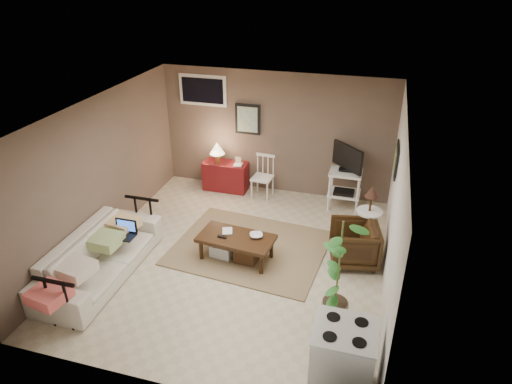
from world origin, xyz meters
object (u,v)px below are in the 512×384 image
(red_console, at_px, (225,173))
(side_table, at_px, (370,210))
(coffee_table, at_px, (236,246))
(sofa, at_px, (99,250))
(stove, at_px, (342,359))
(potted_plant, at_px, (338,270))
(tv_stand, at_px, (346,176))
(spindle_chair, at_px, (263,178))
(armchair, at_px, (354,242))

(red_console, height_order, side_table, side_table)
(coffee_table, bearing_deg, red_console, 113.18)
(red_console, bearing_deg, sofa, -104.73)
(side_table, bearing_deg, stove, -91.73)
(side_table, bearing_deg, potted_plant, -98.49)
(sofa, relative_size, potted_plant, 1.47)
(sofa, height_order, red_console, red_console)
(side_table, height_order, stove, side_table)
(tv_stand, bearing_deg, sofa, -136.60)
(side_table, distance_m, potted_plant, 1.92)
(red_console, xyz_separation_m, stove, (2.81, -4.23, 0.07))
(tv_stand, xyz_separation_m, stove, (0.41, -4.12, -0.24))
(spindle_chair, height_order, potted_plant, potted_plant)
(tv_stand, distance_m, potted_plant, 3.11)
(red_console, bearing_deg, side_table, -24.44)
(coffee_table, bearing_deg, stove, -47.01)
(coffee_table, xyz_separation_m, armchair, (1.77, 0.43, 0.12))
(tv_stand, height_order, armchair, tv_stand)
(side_table, xyz_separation_m, potted_plant, (-0.28, -1.89, 0.14))
(coffee_table, relative_size, side_table, 1.10)
(coffee_table, bearing_deg, spindle_chair, 94.11)
(potted_plant, bearing_deg, stove, -79.25)
(stove, bearing_deg, tv_stand, 95.74)
(spindle_chair, xyz_separation_m, stove, (2.00, -4.16, 0.03))
(sofa, bearing_deg, potted_plant, -90.65)
(potted_plant, distance_m, stove, 1.11)
(red_console, relative_size, tv_stand, 0.81)
(sofa, bearing_deg, stove, -106.26)
(coffee_table, height_order, spindle_chair, spindle_chair)
(potted_plant, height_order, stove, potted_plant)
(coffee_table, bearing_deg, sofa, -152.91)
(red_console, xyz_separation_m, tv_stand, (2.40, -0.12, 0.31))
(potted_plant, bearing_deg, coffee_table, 149.90)
(red_console, bearing_deg, spindle_chair, -5.23)
(red_console, xyz_separation_m, side_table, (2.90, -1.32, 0.33))
(spindle_chair, bearing_deg, sofa, -117.92)
(red_console, height_order, armchair, red_console)
(potted_plant, relative_size, stove, 1.79)
(sofa, relative_size, side_table, 2.06)
(sofa, distance_m, potted_plant, 3.47)
(spindle_chair, bearing_deg, potted_plant, -60.01)
(armchair, bearing_deg, red_console, -135.39)
(side_table, xyz_separation_m, armchair, (-0.17, -0.50, -0.32))
(coffee_table, distance_m, spindle_chair, 2.19)
(side_table, height_order, potted_plant, potted_plant)
(tv_stand, bearing_deg, armchair, -78.91)
(sofa, relative_size, red_console, 2.22)
(coffee_table, bearing_deg, tv_stand, 56.13)
(coffee_table, relative_size, red_console, 1.19)
(coffee_table, height_order, armchair, armchair)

